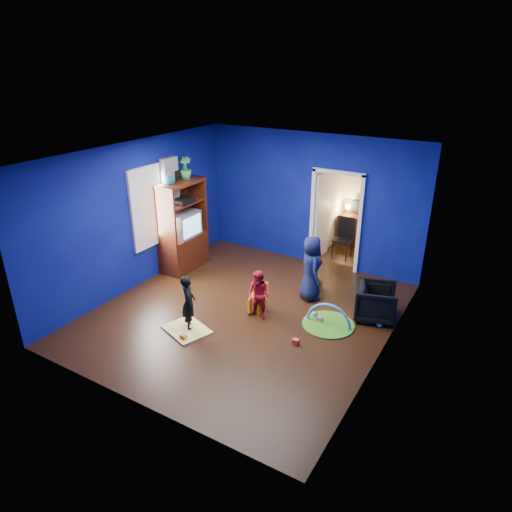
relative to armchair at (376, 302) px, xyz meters
The scene contains 33 objects.
floor 2.36m from the armchair, 152.94° to the right, with size 5.00×5.50×0.01m, color black.
ceiling 3.48m from the armchair, 152.94° to the right, with size 5.00×5.50×0.01m, color white.
wall_back 2.91m from the armchair, 140.99° to the left, with size 5.00×0.02×2.90m, color #090B68.
wall_front 4.49m from the armchair, 118.63° to the right, with size 5.00×0.02×2.90m, color #090B68.
wall_left 4.84m from the armchair, 166.93° to the right, with size 0.02×5.50×2.90m, color #090B68.
wall_right 1.60m from the armchair, 68.54° to the right, with size 0.02×5.50×2.90m, color #090B68.
alcove 3.10m from the armchair, 120.05° to the left, with size 1.00×1.75×2.50m, color silver, non-canonical shape.
armchair is the anchor object (origin of this frame).
child_black 3.30m from the armchair, 143.42° to the right, with size 0.36×0.24×1.00m, color black.
child_navy 1.35m from the armchair, behind, with size 0.62×0.41×1.28m, color #0F1638.
toddler_red 2.08m from the armchair, 148.82° to the right, with size 0.45×0.35×0.92m, color red.
vase 4.66m from the armchair, behind, with size 0.22×0.22×0.23m, color #0C5067.
potted_plant 4.69m from the armchair, behind, with size 0.26×0.26×0.46m, color green.
tv_armoire 4.35m from the armchair, behind, with size 0.58×1.14×1.96m, color #3B1809.
crt_tv 4.32m from the armchair, behind, with size 0.46×0.70×0.54m, color silver.
yellow_blanket 3.37m from the armchair, 142.04° to the right, with size 0.75×0.60×0.03m, color #F2E07A.
hopper_ball 1.41m from the armchair, 166.26° to the left, with size 0.39×0.39×0.39m, color yellow.
kid_chair 2.12m from the armchair, 155.56° to the right, with size 0.28×0.28×0.50m, color yellow.
play_mat 0.95m from the armchair, 132.99° to the right, with size 0.92×0.92×0.02m, color #389020.
toy_arch 0.95m from the armchair, 132.99° to the right, with size 0.82×0.82×0.05m, color #3F8CD8.
window_left 4.78m from the armchair, behind, with size 0.03×0.95×1.55m, color white.
curtain 4.55m from the armchair, behind, with size 0.14×0.42×2.40m, color slate.
doorway 2.36m from the armchair, 131.30° to the left, with size 1.16×0.10×2.10m, color white.
study_desk 3.52m from the armchair, 114.87° to the left, with size 0.88×0.44×0.75m, color #3D140A.
desk_monitor 3.69m from the armchair, 114.08° to the left, with size 0.40×0.05×0.32m, color black.
desk_lamp 3.75m from the armchair, 118.41° to the left, with size 0.14×0.14×0.14m, color #FFD88C.
folding_chair 2.69m from the armchair, 123.53° to the left, with size 0.40×0.40×0.92m, color black.
book_shelf 4.00m from the armchair, 114.14° to the left, with size 0.88×0.24×0.04m, color white.
toy_0 1.72m from the armchair, 119.74° to the right, with size 0.10×0.08×0.10m, color #EB4B27.
toy_1 0.40m from the armchair, 54.16° to the right, with size 0.11×0.11×0.11m, color #27A8E2.
toy_2 3.42m from the armchair, 137.27° to the right, with size 0.10×0.08×0.10m, color orange.
toy_3 1.10m from the armchair, 151.31° to the right, with size 0.11×0.11×0.11m, color #37C25C.
toy_4 1.05m from the armchair, 141.24° to the right, with size 0.10×0.08×0.10m, color #DF53AD.
Camera 1 is at (3.88, -6.12, 4.33)m, focal length 32.00 mm.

